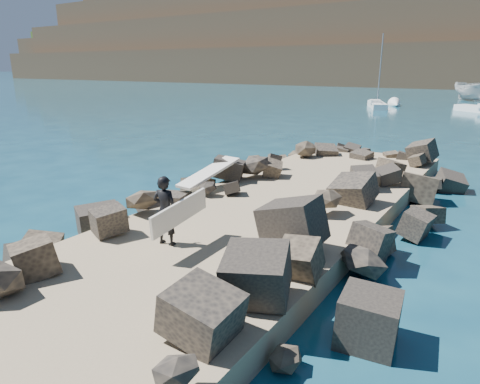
{
  "coord_description": "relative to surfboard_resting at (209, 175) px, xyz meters",
  "views": [
    {
      "loc": [
        5.85,
        -9.95,
        4.65
      ],
      "look_at": [
        0.0,
        -1.0,
        1.5
      ],
      "focal_mm": 32.0,
      "sensor_mm": 36.0,
      "label": 1
    }
  ],
  "objects": [
    {
      "name": "sailboat_a",
      "position": [
        -5.63,
        39.74,
        -0.7
      ],
      "size": [
        4.05,
        6.98,
        8.36
      ],
      "color": "white",
      "rests_on": "ground"
    },
    {
      "name": "surfer_with_board",
      "position": [
        2.17,
        -4.46,
        0.39
      ],
      "size": [
        0.9,
        2.06,
        1.67
      ],
      "color": "black",
      "rests_on": "jetty"
    },
    {
      "name": "surfboard_resting",
      "position": [
        0.0,
        0.0,
        0.0
      ],
      "size": [
        0.87,
        2.69,
        0.09
      ],
      "primitive_type": "cube",
      "rotation": [
        0.0,
        0.0,
        -0.08
      ],
      "color": "white",
      "rests_on": "riprap_left"
    },
    {
      "name": "boat_imported",
      "position": [
        2.23,
        57.86,
        0.31
      ],
      "size": [
        6.2,
        7.21,
        2.7
      ],
      "primitive_type": "imported",
      "rotation": [
        0.0,
        0.0,
        0.62
      ],
      "color": "silver",
      "rests_on": "ground"
    },
    {
      "name": "jetty",
      "position": [
        2.85,
        -3.42,
        -0.74
      ],
      "size": [
        6.0,
        26.0,
        0.6
      ],
      "primitive_type": "cube",
      "color": "#8C7759",
      "rests_on": "ground"
    },
    {
      "name": "ground",
      "position": [
        2.85,
        -1.42,
        -1.04
      ],
      "size": [
        800.0,
        800.0,
        0.0
      ],
      "primitive_type": "plane",
      "color": "#0F384C",
      "rests_on": "ground"
    },
    {
      "name": "riprap_left",
      "position": [
        -0.05,
        -2.92,
        -0.54
      ],
      "size": [
        2.6,
        22.0,
        1.0
      ],
      "primitive_type": "cube",
      "color": "#262421",
      "rests_on": "ground"
    },
    {
      "name": "riprap_right",
      "position": [
        5.75,
        -2.92,
        -0.54
      ],
      "size": [
        2.6,
        22.0,
        1.0
      ],
      "primitive_type": "cube",
      "color": "black",
      "rests_on": "ground"
    }
  ]
}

